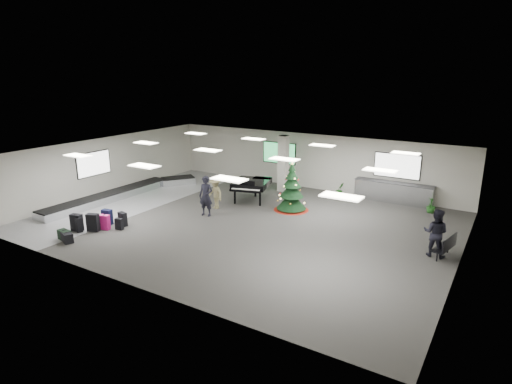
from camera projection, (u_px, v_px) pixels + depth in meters
The scene contains 21 objects.
ground at pixel (245, 222), 19.63m from camera, with size 18.00×18.00×0.00m, color #31302D.
room_envelope at pixel (245, 168), 19.74m from camera, with size 18.02×14.02×3.21m.
baggage_carousel at pixel (124, 193), 23.45m from camera, with size 2.28×9.71×0.43m.
service_counter at pixel (393, 192), 22.42m from camera, with size 4.05×0.65×1.08m.
suitcase_0 at pixel (93, 223), 18.39m from camera, with size 0.57×0.45×0.80m.
suitcase_1 at pixel (78, 225), 18.33m from camera, with size 0.46×0.32×0.66m.
pink_suitcase at pixel (105, 222), 18.60m from camera, with size 0.47×0.33×0.68m.
suitcase_3 at pixel (123, 219), 19.04m from camera, with size 0.45×0.30×0.65m.
navy_suitcase at pixel (107, 217), 19.22m from camera, with size 0.48×0.32×0.71m.
suitcase_5 at pixel (77, 223), 18.41m from camera, with size 0.55×0.38×0.77m.
green_duffel at pixel (65, 235), 17.47m from camera, with size 0.65×0.38×0.43m.
suitcase_7 at pixel (119, 224), 18.60m from camera, with size 0.37×0.22×0.52m.
black_duffel at pixel (67, 237), 17.25m from camera, with size 0.69×0.52×0.42m.
christmas_tree at pixel (292, 193), 21.08m from camera, with size 1.75×1.75×2.49m.
grand_piano at pixel (251, 184), 22.55m from camera, with size 2.25×2.62×1.28m.
bench at pixel (446, 245), 15.74m from camera, with size 0.72×1.40×0.85m.
traveler_a at pixel (206, 196), 20.23m from camera, with size 0.70×0.46×1.93m, color black.
traveler_b at pixel (215, 193), 21.32m from camera, with size 1.03×0.59×1.60m, color olive.
traveler_bench at pixel (435, 233), 15.77m from camera, with size 0.89×0.69×1.83m, color black.
potted_plant_left at pixel (340, 190), 23.37m from camera, with size 0.46×0.37×0.83m, color #173912.
potted_plant_right at pixel (431, 205), 20.76m from camera, with size 0.43×0.43×0.76m, color #173912.
Camera 1 is at (10.13, -15.51, 6.66)m, focal length 30.00 mm.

